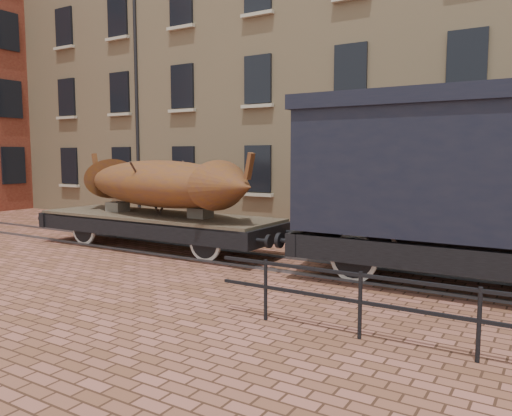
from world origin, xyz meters
The scene contains 6 objects.
ground centered at (0.00, 0.00, 0.00)m, with size 90.00×90.00×0.00m, color brown.
warehouse_cream centered at (3.00, 9.99, 7.00)m, with size 40.00×10.19×14.00m.
rail_track centered at (0.00, 0.00, 0.03)m, with size 30.00×1.52×0.06m.
flatcar_wagon centered at (-2.88, 0.00, 0.79)m, with size 8.42×2.28×1.27m.
iron_boat centered at (-2.78, 0.00, 1.89)m, with size 7.55×3.50×1.77m.
goods_van centered at (5.43, 0.00, 2.48)m, with size 7.67×2.79×3.96m.
Camera 1 is at (7.02, -10.62, 2.67)m, focal length 35.00 mm.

